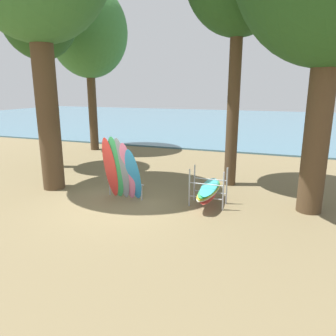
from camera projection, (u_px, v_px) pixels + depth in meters
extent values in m
plane|color=brown|center=(117.00, 205.00, 10.48)|extent=(80.00, 80.00, 0.00)
cube|color=#477084|center=(239.00, 122.00, 36.02)|extent=(80.00, 36.00, 0.10)
cylinder|color=#4C3823|center=(47.00, 101.00, 11.51)|extent=(0.80, 0.80, 6.59)
cylinder|color=#4C3823|center=(319.00, 120.00, 9.31)|extent=(0.75, 0.75, 5.71)
cylinder|color=brown|center=(47.00, 106.00, 14.91)|extent=(0.48, 0.48, 5.82)
ellipsoid|color=#234C1E|center=(39.00, 15.00, 13.94)|extent=(3.32, 3.32, 3.81)
cylinder|color=#4C3823|center=(92.00, 105.00, 19.32)|extent=(0.51, 0.51, 5.48)
ellipsoid|color=#387033|center=(88.00, 31.00, 18.30)|extent=(4.51, 4.51, 5.19)
cylinder|color=#4C3823|center=(233.00, 101.00, 11.98)|extent=(0.46, 0.46, 6.52)
ellipsoid|color=red|center=(110.00, 168.00, 10.95)|extent=(0.60, 0.57, 2.17)
ellipsoid|color=#339E56|center=(116.00, 168.00, 10.86)|extent=(0.55, 0.51, 2.22)
ellipsoid|color=gray|center=(121.00, 169.00, 10.78)|extent=(0.60, 0.57, 2.19)
ellipsoid|color=pink|center=(127.00, 171.00, 10.72)|extent=(0.58, 0.59, 2.04)
ellipsoid|color=#2D8ED1|center=(133.00, 175.00, 10.66)|extent=(0.58, 0.65, 1.85)
cylinder|color=#9EA0A5|center=(110.00, 187.00, 11.47)|extent=(0.04, 0.04, 0.55)
cylinder|color=#9EA0A5|center=(142.00, 193.00, 10.90)|extent=(0.04, 0.04, 0.55)
cylinder|color=#9EA0A5|center=(125.00, 182.00, 11.12)|extent=(1.49, 0.19, 0.04)
cylinder|color=#9EA0A5|center=(189.00, 188.00, 10.28)|extent=(0.05, 0.05, 1.25)
cylinder|color=#9EA0A5|center=(223.00, 191.00, 9.91)|extent=(0.05, 0.05, 1.25)
cylinder|color=#9EA0A5|center=(194.00, 183.00, 10.83)|extent=(0.05, 0.05, 1.25)
cylinder|color=#9EA0A5|center=(227.00, 186.00, 10.46)|extent=(0.05, 0.05, 1.25)
cylinder|color=#9EA0A5|center=(206.00, 198.00, 10.16)|extent=(1.10, 0.04, 0.04)
cylinder|color=#9EA0A5|center=(206.00, 184.00, 10.05)|extent=(1.10, 0.04, 0.04)
cylinder|color=#9EA0A5|center=(210.00, 192.00, 10.71)|extent=(1.10, 0.04, 0.04)
cylinder|color=#9EA0A5|center=(210.00, 179.00, 10.60)|extent=(1.10, 0.04, 0.04)
ellipsoid|color=red|center=(208.00, 194.00, 10.42)|extent=(0.66, 2.13, 0.06)
ellipsoid|color=white|center=(209.00, 192.00, 10.40)|extent=(0.61, 2.12, 0.06)
ellipsoid|color=yellow|center=(209.00, 190.00, 10.38)|extent=(0.64, 2.13, 0.06)
ellipsoid|color=#339E56|center=(209.00, 188.00, 10.37)|extent=(0.54, 2.11, 0.06)
ellipsoid|color=#38B2AD|center=(209.00, 187.00, 10.36)|extent=(0.65, 2.13, 0.06)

